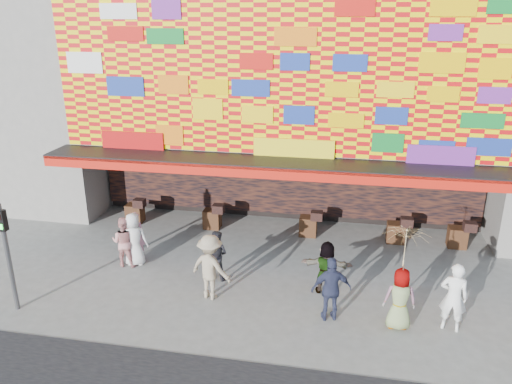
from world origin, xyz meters
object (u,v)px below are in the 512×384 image
at_px(ped_b, 136,235).
at_px(ped_f, 326,267).
at_px(ped_g, 400,299).
at_px(ped_h, 454,297).
at_px(ped_a, 134,239).
at_px(parasol, 406,248).
at_px(ped_e, 331,289).
at_px(signal_left, 6,245).
at_px(ped_d, 210,267).
at_px(ped_c, 216,255).
at_px(ped_i, 124,242).

relative_size(ped_b, ped_f, 1.03).
bearing_deg(ped_g, ped_h, -175.65).
bearing_deg(ped_a, parasol, 155.90).
xyz_separation_m(ped_e, ped_g, (1.68, -0.05, -0.06)).
distance_m(signal_left, ped_d, 5.25).
bearing_deg(ped_c, ped_f, -171.65).
height_order(ped_h, parasol, parasol).
bearing_deg(ped_b, ped_h, 167.68).
bearing_deg(ped_c, ped_d, 109.20).
relative_size(ped_f, ped_h, 0.85).
xyz_separation_m(ped_g, parasol, (0.00, 0.00, 1.40)).
xyz_separation_m(ped_c, ped_i, (-3.00, 0.25, 0.05)).
height_order(ped_c, parasol, parasol).
height_order(signal_left, ped_e, signal_left).
bearing_deg(ped_d, ped_h, -163.50).
bearing_deg(ped_a, ped_h, 158.81).
height_order(ped_c, ped_e, ped_e).
relative_size(signal_left, ped_h, 1.66).
height_order(ped_a, ped_e, ped_e).
bearing_deg(ped_h, ped_d, 7.88).
xyz_separation_m(ped_c, ped_h, (6.36, -1.40, 0.15)).
distance_m(ped_b, ped_d, 3.48).
distance_m(ped_b, ped_e, 6.64).
xyz_separation_m(ped_d, ped_g, (4.96, -0.49, -0.12)).
relative_size(ped_f, parasol, 0.79).
height_order(ped_c, ped_g, ped_g).
xyz_separation_m(ped_c, ped_d, (0.13, -1.08, 0.18)).
relative_size(signal_left, parasol, 1.53).
bearing_deg(ped_f, ped_i, -3.98).
xyz_separation_m(ped_d, ped_e, (3.28, -0.44, -0.06)).
distance_m(signal_left, ped_h, 11.27).
bearing_deg(ped_d, signal_left, 36.50).
bearing_deg(ped_c, ped_i, 7.50).
distance_m(ped_c, ped_g, 5.33).
bearing_deg(signal_left, parasol, 5.87).
distance_m(signal_left, ped_i, 3.53).
bearing_deg(ped_h, ped_g, 18.42).
relative_size(ped_c, ped_d, 0.81).
bearing_deg(ped_h, ped_e, 13.15).
relative_size(ped_e, parasol, 0.89).
distance_m(ped_b, ped_g, 8.25).
xyz_separation_m(ped_i, parasol, (8.09, -1.82, 1.41)).
xyz_separation_m(ped_f, ped_i, (-6.22, 0.46, 0.03)).
height_order(ped_d, ped_f, ped_d).
xyz_separation_m(ped_d, ped_h, (6.23, -0.32, -0.03)).
relative_size(ped_e, ped_g, 1.07).
bearing_deg(ped_e, signal_left, -7.58).
distance_m(ped_h, ped_i, 9.50).
distance_m(ped_d, ped_i, 3.40).
bearing_deg(ped_a, ped_g, 155.90).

